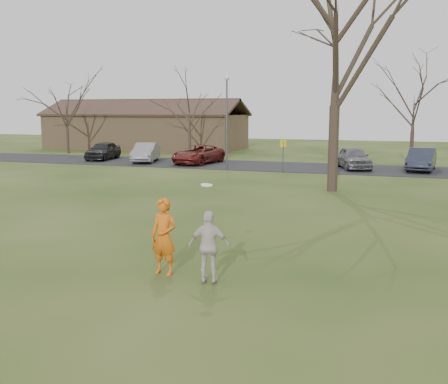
# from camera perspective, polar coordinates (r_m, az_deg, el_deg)

# --- Properties ---
(ground) EXTENTS (120.00, 120.00, 0.00)m
(ground) POSITION_cam_1_polar(r_m,az_deg,el_deg) (12.54, -5.90, -9.54)
(ground) COLOR #1E380F
(ground) RESTS_ON ground
(parking_strip) EXTENTS (62.00, 6.50, 0.04)m
(parking_strip) POSITION_cam_1_polar(r_m,az_deg,el_deg) (36.37, 10.58, 2.63)
(parking_strip) COLOR black
(parking_strip) RESTS_ON ground
(player_defender) EXTENTS (0.73, 0.53, 1.89)m
(player_defender) POSITION_cam_1_polar(r_m,az_deg,el_deg) (12.67, -6.66, -4.92)
(player_defender) COLOR #D45F11
(player_defender) RESTS_ON ground
(car_0) EXTENTS (2.32, 4.47, 1.45)m
(car_0) POSITION_cam_1_polar(r_m,az_deg,el_deg) (42.77, -13.22, 4.49)
(car_0) COLOR black
(car_0) RESTS_ON parking_strip
(car_1) EXTENTS (2.70, 4.67, 1.45)m
(car_1) POSITION_cam_1_polar(r_m,az_deg,el_deg) (40.17, -8.64, 4.35)
(car_1) COLOR gray
(car_1) RESTS_ON parking_strip
(car_2) EXTENTS (2.99, 5.26, 1.38)m
(car_2) POSITION_cam_1_polar(r_m,az_deg,el_deg) (38.52, -2.86, 4.19)
(car_2) COLOR #5B1815
(car_2) RESTS_ON parking_strip
(car_4) EXTENTS (3.05, 4.72, 1.50)m
(car_4) POSITION_cam_1_polar(r_m,az_deg,el_deg) (36.20, 14.11, 3.71)
(car_4) COLOR slate
(car_4) RESTS_ON parking_strip
(car_5) EXTENTS (2.13, 4.66, 1.48)m
(car_5) POSITION_cam_1_polar(r_m,az_deg,el_deg) (36.39, 20.98, 3.39)
(car_5) COLOR #272B3B
(car_5) RESTS_ON parking_strip
(catching_play) EXTENTS (1.03, 0.55, 2.28)m
(catching_play) POSITION_cam_1_polar(r_m,az_deg,el_deg) (11.92, -1.62, -6.01)
(catching_play) COLOR beige
(catching_play) RESTS_ON ground
(building) EXTENTS (20.60, 8.50, 5.14)m
(building) POSITION_cam_1_polar(r_m,az_deg,el_deg) (54.86, -8.62, 6.80)
(building) COLOR #8C6D4C
(building) RESTS_ON ground
(lamp_post) EXTENTS (0.34, 0.34, 6.27)m
(lamp_post) POSITION_cam_1_polar(r_m,az_deg,el_deg) (35.06, 0.31, 9.02)
(lamp_post) COLOR #47474C
(lamp_post) RESTS_ON ground
(sign_yellow) EXTENTS (0.35, 0.35, 2.08)m
(sign_yellow) POSITION_cam_1_polar(r_m,az_deg,el_deg) (33.63, 6.54, 4.66)
(sign_yellow) COLOR #47474C
(sign_yellow) RESTS_ON ground
(big_tree) EXTENTS (9.00, 9.00, 14.00)m
(big_tree) POSITION_cam_1_polar(r_m,az_deg,el_deg) (26.15, 12.35, 15.46)
(big_tree) COLOR #352821
(big_tree) RESTS_ON ground
(small_tree_row) EXTENTS (55.00, 5.90, 8.50)m
(small_tree_row) POSITION_cam_1_polar(r_m,az_deg,el_deg) (40.87, 17.92, 8.49)
(small_tree_row) COLOR #352821
(small_tree_row) RESTS_ON ground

